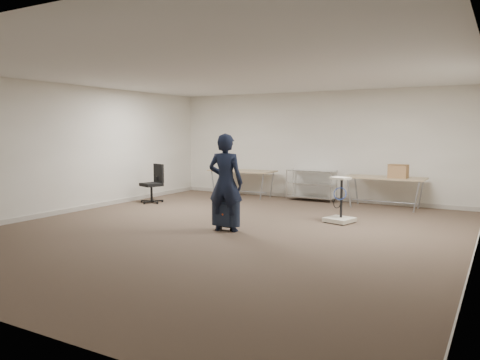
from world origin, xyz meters
The scene contains 10 objects.
ground centered at (0.00, 0.00, 0.00)m, with size 9.00×9.00×0.00m, color #49392C.
room_shell centered at (0.00, 1.38, 0.05)m, with size 8.00×9.00×9.00m.
folding_table_left centered at (-1.90, 3.95, 0.68)m, with size 1.80×0.75×0.73m.
folding_table_right centered at (1.90, 3.95, 0.68)m, with size 1.80×0.75×0.73m.
wire_shelf centered at (0.00, 4.20, 0.44)m, with size 1.22×0.47×0.80m.
person centered at (-0.02, 0.00, 0.87)m, with size 0.64×0.42×1.75m, color black.
suitcase centered at (-0.02, 0.01, 0.33)m, with size 0.36×0.22×0.97m.
office_chair centered at (-3.34, 1.94, 0.29)m, with size 0.58×0.59×0.96m.
equipment_cart centered at (1.53, 1.75, 0.24)m, with size 0.60×0.60×0.90m.
cardboard_box centered at (2.20, 3.87, 0.88)m, with size 0.41×0.31×0.31m, color #9E6949.
Camera 1 is at (4.30, -7.07, 1.79)m, focal length 35.00 mm.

